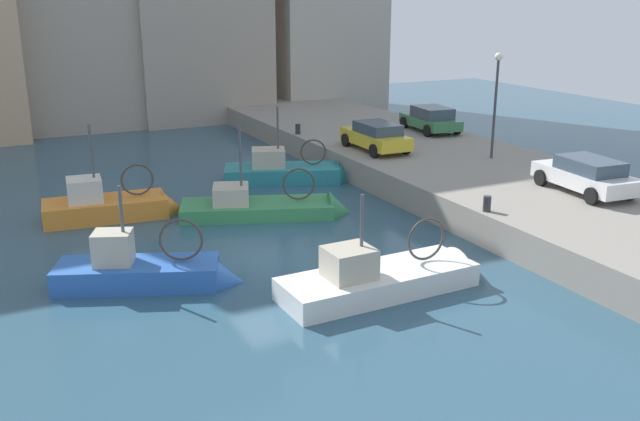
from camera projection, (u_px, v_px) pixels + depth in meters
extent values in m
plane|color=#2D5166|center=(273.00, 258.00, 23.50)|extent=(80.00, 80.00, 0.00)
cube|color=gray|center=(535.00, 199.00, 28.19)|extent=(9.00, 56.00, 1.20)
cube|color=teal|center=(282.00, 181.00, 33.26)|extent=(5.76, 3.88, 1.46)
cone|color=teal|center=(345.00, 179.00, 33.52)|extent=(1.51, 2.08, 1.88)
cube|color=#896B4C|center=(282.00, 168.00, 33.07)|extent=(5.50, 3.64, 0.08)
cube|color=#B7AD99|center=(268.00, 158.00, 32.87)|extent=(1.92, 1.80, 0.88)
cylinder|color=#4C4C51|center=(278.00, 137.00, 32.62)|extent=(0.10, 0.10, 2.91)
torus|color=#3F3833|center=(313.00, 152.00, 32.98)|extent=(1.18, 0.52, 1.23)
sphere|color=white|center=(248.00, 171.00, 34.15)|extent=(0.32, 0.32, 0.32)
cube|color=#388951|center=(257.00, 216.00, 28.01)|extent=(6.36, 4.04, 1.12)
cone|color=#388951|center=(340.00, 213.00, 28.35)|extent=(1.49, 2.07, 1.87)
cube|color=#896B4C|center=(257.00, 204.00, 27.86)|extent=(6.08, 3.80, 0.08)
cube|color=#B7AD99|center=(231.00, 195.00, 27.64)|extent=(1.81, 1.84, 0.73)
cylinder|color=#4C4C51|center=(241.00, 166.00, 27.34)|extent=(0.10, 0.10, 3.17)
torus|color=#3F3833|center=(299.00, 184.00, 27.81)|extent=(1.26, 0.53, 1.31)
sphere|color=white|center=(213.00, 205.00, 28.87)|extent=(0.32, 0.32, 0.32)
cube|color=orange|center=(106.00, 218.00, 27.68)|extent=(4.84, 2.44, 1.59)
cone|color=orange|center=(174.00, 211.00, 28.60)|extent=(1.07, 1.88, 1.80)
cube|color=#9E7A51|center=(105.00, 201.00, 27.47)|extent=(4.64, 2.26, 0.08)
cube|color=beige|center=(85.00, 190.00, 27.08)|extent=(1.41, 1.42, 0.95)
cylinder|color=#4C4C51|center=(93.00, 164.00, 26.91)|extent=(0.10, 0.10, 3.06)
torus|color=#3F3833|center=(137.00, 180.00, 27.70)|extent=(1.29, 0.20, 1.29)
sphere|color=white|center=(68.00, 209.00, 28.12)|extent=(0.32, 0.32, 0.32)
cube|color=white|center=(378.00, 293.00, 20.77)|extent=(6.08, 2.20, 1.38)
cone|color=white|center=(467.00, 272.00, 22.28)|extent=(0.96, 1.83, 1.81)
cube|color=#896B4C|center=(379.00, 273.00, 20.58)|extent=(5.83, 2.03, 0.08)
cube|color=#B7AD99|center=(349.00, 263.00, 19.98)|extent=(1.38, 1.25, 0.92)
cylinder|color=#4C4C51|center=(362.00, 236.00, 19.94)|extent=(0.10, 0.10, 2.50)
torus|color=#3F3833|center=(426.00, 239.00, 21.11)|extent=(1.35, 0.12, 1.35)
sphere|color=white|center=(307.00, 284.00, 20.82)|extent=(0.32, 0.32, 0.32)
cube|color=#2D60B7|center=(139.00, 285.00, 21.27)|extent=(5.11, 3.37, 1.49)
cone|color=#2D60B7|center=(230.00, 283.00, 21.46)|extent=(1.40, 1.73, 1.50)
cube|color=#896B4C|center=(137.00, 265.00, 21.07)|extent=(4.88, 3.17, 0.08)
cube|color=#B7AD99|center=(113.00, 248.00, 20.86)|extent=(1.39, 1.28, 1.04)
cylinder|color=#4C4C51|center=(123.00, 226.00, 20.68)|extent=(0.10, 0.10, 2.49)
torus|color=#3F3833|center=(181.00, 240.00, 20.94)|extent=(1.27, 0.58, 1.34)
sphere|color=white|center=(97.00, 269.00, 21.98)|extent=(0.32, 0.32, 0.32)
cube|color=silver|center=(585.00, 178.00, 26.76)|extent=(2.14, 4.36, 0.59)
cube|color=#384756|center=(590.00, 165.00, 26.41)|extent=(1.76, 2.49, 0.51)
cylinder|color=black|center=(541.00, 178.00, 27.80)|extent=(0.28, 0.66, 0.64)
cylinder|color=black|center=(577.00, 174.00, 28.41)|extent=(0.28, 0.66, 0.64)
cylinder|color=black|center=(592.00, 196.00, 25.24)|extent=(0.28, 0.66, 0.64)
cylinder|color=black|center=(630.00, 191.00, 25.86)|extent=(0.28, 0.66, 0.64)
cube|color=#387547|center=(430.00, 122.00, 38.91)|extent=(2.22, 4.23, 0.52)
cube|color=#384756|center=(432.00, 112.00, 38.56)|extent=(1.82, 2.43, 0.59)
cylinder|color=black|center=(404.00, 122.00, 39.90)|extent=(0.28, 0.66, 0.64)
cylinder|color=black|center=(432.00, 120.00, 40.51)|extent=(0.28, 0.66, 0.64)
cylinder|color=black|center=(428.00, 131.00, 37.43)|extent=(0.28, 0.66, 0.64)
cylinder|color=black|center=(457.00, 129.00, 38.03)|extent=(0.28, 0.66, 0.64)
cube|color=gold|center=(375.00, 138.00, 34.10)|extent=(1.82, 4.26, 0.61)
cube|color=#384756|center=(378.00, 128.00, 33.76)|extent=(1.58, 2.39, 0.50)
cylinder|color=black|center=(346.00, 140.00, 35.06)|extent=(0.23, 0.64, 0.64)
cylinder|color=black|center=(376.00, 137.00, 35.78)|extent=(0.23, 0.64, 0.64)
cylinder|color=black|center=(374.00, 151.00, 32.58)|extent=(0.23, 0.64, 0.64)
cylinder|color=black|center=(406.00, 148.00, 33.30)|extent=(0.23, 0.64, 0.64)
cylinder|color=#2D2D33|center=(487.00, 204.00, 24.46)|extent=(0.28, 0.28, 0.55)
cylinder|color=#2D2D33|center=(298.00, 129.00, 38.17)|extent=(0.28, 0.28, 0.55)
cylinder|color=#38383D|center=(495.00, 110.00, 31.92)|extent=(0.12, 0.12, 4.50)
sphere|color=#F2EACC|center=(499.00, 57.00, 31.21)|extent=(0.36, 0.36, 0.36)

